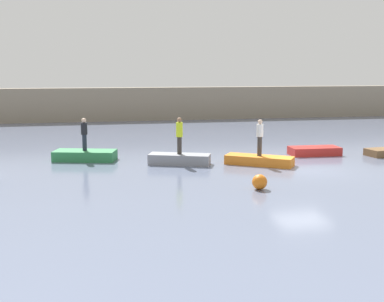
# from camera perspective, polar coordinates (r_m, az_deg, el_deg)

# --- Properties ---
(ground_plane) EXTENTS (120.00, 120.00, 0.00)m
(ground_plane) POSITION_cam_1_polar(r_m,az_deg,el_deg) (23.84, 12.52, -2.01)
(ground_plane) COLOR slate
(embankment_wall) EXTENTS (80.00, 1.20, 2.92)m
(embankment_wall) POSITION_cam_1_polar(r_m,az_deg,el_deg) (45.83, 0.84, 5.49)
(embankment_wall) COLOR gray
(embankment_wall) RESTS_ON ground_plane
(rowboat_green) EXTENTS (3.31, 2.04, 0.51)m
(rowboat_green) POSITION_cam_1_polar(r_m,az_deg,el_deg) (25.94, -12.12, -0.50)
(rowboat_green) COLOR #2D7F47
(rowboat_green) RESTS_ON ground_plane
(rowboat_grey) EXTENTS (3.12, 1.95, 0.51)m
(rowboat_grey) POSITION_cam_1_polar(r_m,az_deg,el_deg) (24.34, -1.44, -0.94)
(rowboat_grey) COLOR gray
(rowboat_grey) RESTS_ON ground_plane
(rowboat_orange) EXTENTS (3.30, 2.65, 0.45)m
(rowboat_orange) POSITION_cam_1_polar(r_m,az_deg,el_deg) (24.41, 7.69, -1.07)
(rowboat_orange) COLOR orange
(rowboat_orange) RESTS_ON ground_plane
(rowboat_red) EXTENTS (2.70, 1.29, 0.44)m
(rowboat_red) POSITION_cam_1_polar(r_m,az_deg,el_deg) (27.77, 13.81, 0.01)
(rowboat_red) COLOR red
(rowboat_red) RESTS_ON ground_plane
(person_hiviz_shirt) EXTENTS (0.32, 0.32, 1.79)m
(person_hiviz_shirt) POSITION_cam_1_polar(r_m,az_deg,el_deg) (24.14, -1.45, 1.98)
(person_hiviz_shirt) COLOR #38332D
(person_hiviz_shirt) RESTS_ON rowboat_grey
(person_dark_shirt) EXTENTS (0.32, 0.32, 1.65)m
(person_dark_shirt) POSITION_cam_1_polar(r_m,az_deg,el_deg) (25.76, -12.21, 2.07)
(person_dark_shirt) COLOR #232838
(person_dark_shirt) RESTS_ON rowboat_green
(person_white_shirt) EXTENTS (0.32, 0.32, 1.77)m
(person_white_shirt) POSITION_cam_1_polar(r_m,az_deg,el_deg) (24.22, 7.75, 1.74)
(person_white_shirt) COLOR #38332D
(person_white_shirt) RESTS_ON rowboat_orange
(mooring_buoy) EXTENTS (0.59, 0.59, 0.59)m
(mooring_buoy) POSITION_cam_1_polar(r_m,az_deg,el_deg) (19.52, 7.73, -3.52)
(mooring_buoy) COLOR orange
(mooring_buoy) RESTS_ON ground_plane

